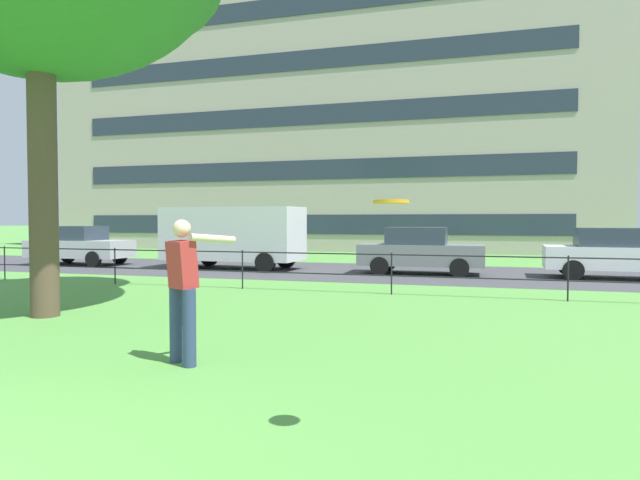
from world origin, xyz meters
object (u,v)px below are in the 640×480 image
at_px(car_grey_far_right, 420,250).
at_px(car_white_center, 614,253).
at_px(apartment_building_background, 339,133).
at_px(panel_van_right, 233,234).
at_px(frisbee, 391,202).
at_px(car_silver_left, 79,245).
at_px(person_thrower, 183,286).

bearing_deg(car_grey_far_right, car_white_center, 1.27).
bearing_deg(apartment_building_background, panel_van_right, -86.76).
bearing_deg(car_white_center, frisbee, -107.22).
height_order(panel_van_right, car_grey_far_right, panel_van_right).
bearing_deg(frisbee, car_silver_left, 136.32).
bearing_deg(frisbee, apartment_building_background, 105.31).
height_order(car_grey_far_right, apartment_building_background, apartment_building_background).
distance_m(panel_van_right, apartment_building_background, 20.46).
relative_size(person_thrower, car_white_center, 0.44).
height_order(car_silver_left, panel_van_right, panel_van_right).
relative_size(frisbee, panel_van_right, 0.07).
distance_m(frisbee, apartment_building_background, 35.19).
distance_m(person_thrower, car_white_center, 14.39).
xyz_separation_m(panel_van_right, car_white_center, (12.48, 0.14, -0.49)).
bearing_deg(car_grey_far_right, person_thrower, -96.97).
bearing_deg(car_grey_far_right, apartment_building_background, 112.01).
relative_size(car_silver_left, apartment_building_background, 0.12).
xyz_separation_m(frisbee, car_white_center, (4.42, 14.25, -1.12)).
relative_size(frisbee, car_white_center, 0.09).
distance_m(person_thrower, panel_van_right, 13.35).
distance_m(person_thrower, car_grey_far_right, 12.38).
bearing_deg(car_silver_left, person_thrower, -45.83).
xyz_separation_m(car_grey_far_right, apartment_building_background, (-7.81, 19.32, 7.11)).
bearing_deg(apartment_building_background, car_grey_far_right, -67.99).
bearing_deg(panel_van_right, car_silver_left, 179.95).
height_order(person_thrower, car_white_center, person_thrower).
xyz_separation_m(car_silver_left, car_white_center, (19.20, 0.13, 0.00)).
distance_m(car_silver_left, panel_van_right, 6.75).
xyz_separation_m(person_thrower, car_silver_left, (-11.94, 12.29, -0.18)).
relative_size(person_thrower, car_grey_far_right, 0.44).
relative_size(panel_van_right, car_grey_far_right, 1.26).
bearing_deg(car_white_center, car_grey_far_right, -178.73).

